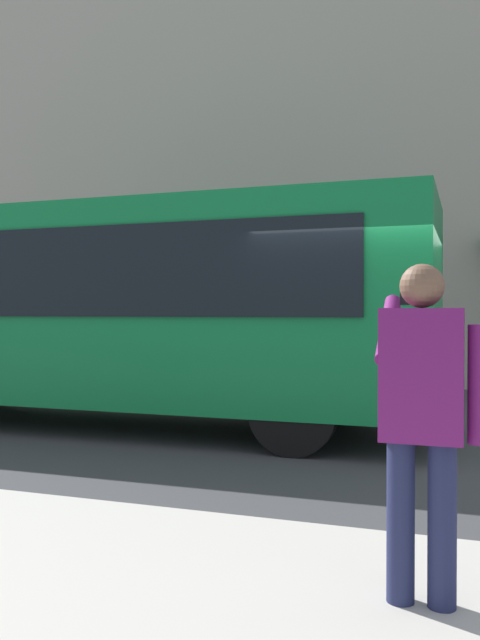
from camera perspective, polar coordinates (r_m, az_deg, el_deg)
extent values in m
plane|color=#38383A|center=(8.18, 11.57, -10.65)|extent=(60.00, 60.00, 0.00)
cube|color=#A89E8E|center=(15.42, 15.18, 17.25)|extent=(28.00, 0.80, 12.00)
cube|color=#0F7238|center=(9.56, -11.29, 1.25)|extent=(9.00, 2.50, 2.60)
cube|color=black|center=(8.51, -15.62, 4.00)|extent=(7.60, 0.06, 1.10)
cylinder|color=black|center=(9.58, 8.00, -5.94)|extent=(1.00, 0.28, 1.00)
cylinder|color=black|center=(7.45, 4.66, -7.85)|extent=(1.00, 0.28, 1.00)
cylinder|color=#1E2347|center=(3.55, 17.07, -16.57)|extent=(0.14, 0.14, 0.82)
cylinder|color=#1E2347|center=(3.56, 13.72, -16.50)|extent=(0.14, 0.14, 0.82)
cube|color=#6B1960|center=(3.41, 15.44, -4.56)|extent=(0.40, 0.24, 0.66)
sphere|color=brown|center=(3.39, 15.46, 2.86)|extent=(0.22, 0.22, 0.22)
cylinder|color=#6B1960|center=(3.40, 19.83, -5.26)|extent=(0.09, 0.09, 0.58)
cylinder|color=#6B1960|center=(3.57, 12.73, -0.77)|extent=(0.09, 0.48, 0.37)
cube|color=black|center=(3.70, 14.22, 2.37)|extent=(0.07, 0.01, 0.14)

